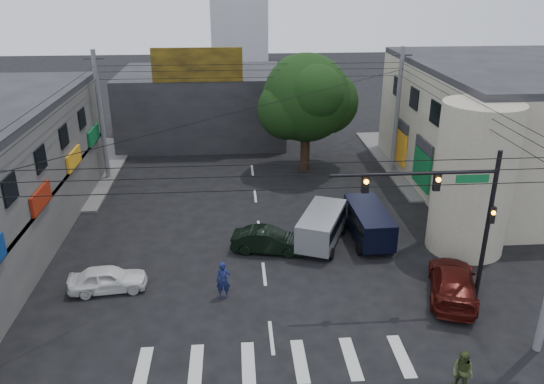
{
  "coord_description": "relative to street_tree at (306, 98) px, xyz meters",
  "views": [
    {
      "loc": [
        -1.29,
        -20.78,
        13.89
      ],
      "look_at": [
        0.54,
        4.0,
        3.58
      ],
      "focal_mm": 35.0,
      "sensor_mm": 36.0,
      "label": 1
    }
  ],
  "objects": [
    {
      "name": "corner_column",
      "position": [
        7.0,
        -13.0,
        -1.47
      ],
      "size": [
        4.0,
        4.0,
        8.0
      ],
      "primitive_type": "cylinder",
      "color": "gray",
      "rests_on": "ground"
    },
    {
      "name": "navy_van",
      "position": [
        2.02,
        -11.76,
        -4.53
      ],
      "size": [
        4.8,
        2.05,
        1.88
      ],
      "primitive_type": null,
      "rotation": [
        0.0,
        0.0,
        1.6
      ],
      "color": "black",
      "rests_on": "ground"
    },
    {
      "name": "billboard",
      "position": [
        -8.0,
        4.1,
        1.83
      ],
      "size": [
        7.0,
        0.3,
        2.6
      ],
      "primitive_type": "cube",
      "color": "olive",
      "rests_on": "building_far"
    },
    {
      "name": "maroon_sedan",
      "position": [
        4.55,
        -17.56,
        -4.75
      ],
      "size": [
        5.06,
        6.24,
        1.45
      ],
      "primitive_type": "imported",
      "rotation": [
        0.0,
        0.0,
        2.82
      ],
      "color": "#3E0C08",
      "rests_on": "ground"
    },
    {
      "name": "pedestrian_olive",
      "position": [
        2.5,
        -23.52,
        -4.62
      ],
      "size": [
        1.41,
        1.39,
        1.71
      ],
      "primitive_type": "imported",
      "rotation": [
        0.0,
        0.0,
        -1.02
      ],
      "color": "#35411E",
      "rests_on": "ground"
    },
    {
      "name": "building_far",
      "position": [
        -8.0,
        9.0,
        -2.47
      ],
      "size": [
        14.0,
        10.0,
        6.0
      ],
      "primitive_type": "cube",
      "color": "#232326",
      "rests_on": "ground"
    },
    {
      "name": "traffic_officer",
      "position": [
        -5.98,
        -16.91,
        -4.57
      ],
      "size": [
        0.67,
        0.45,
        1.8
      ],
      "primitive_type": "imported",
      "rotation": [
        0.0,
        0.0,
        -0.01
      ],
      "color": "#141B48",
      "rests_on": "ground"
    },
    {
      "name": "street_tree",
      "position": [
        0.0,
        0.0,
        0.0
      ],
      "size": [
        6.4,
        6.4,
        8.7
      ],
      "color": "black",
      "rests_on": "ground"
    },
    {
      "name": "building_right",
      "position": [
        14.0,
        -4.0,
        -1.47
      ],
      "size": [
        14.0,
        18.0,
        8.0
      ],
      "primitive_type": "cube",
      "color": "gray",
      "rests_on": "ground"
    },
    {
      "name": "silver_minivan",
      "position": [
        -0.67,
        -12.03,
        -4.53
      ],
      "size": [
        5.69,
        4.96,
        1.89
      ],
      "primitive_type": null,
      "rotation": [
        0.0,
        0.0,
        1.17
      ],
      "color": "gray",
      "rests_on": "ground"
    },
    {
      "name": "sidewalk_far_left",
      "position": [
        -22.0,
        1.0,
        -5.4
      ],
      "size": [
        16.0,
        16.0,
        0.15
      ],
      "primitive_type": "cube",
      "color": "#514F4C",
      "rests_on": "ground"
    },
    {
      "name": "white_compact",
      "position": [
        -11.4,
        -15.89,
        -4.86
      ],
      "size": [
        2.2,
        3.89,
        1.22
      ],
      "primitive_type": "imported",
      "rotation": [
        0.0,
        0.0,
        1.68
      ],
      "color": "white",
      "rests_on": "ground"
    },
    {
      "name": "sidewalk_far_right",
      "position": [
        14.0,
        1.0,
        -5.4
      ],
      "size": [
        16.0,
        16.0,
        0.15
      ],
      "primitive_type": "cube",
      "color": "#514F4C",
      "rests_on": "ground"
    },
    {
      "name": "utility_pole_far_right",
      "position": [
        6.5,
        -1.0,
        -0.87
      ],
      "size": [
        0.32,
        0.32,
        9.2
      ],
      "primitive_type": "cylinder",
      "color": "#59595B",
      "rests_on": "ground"
    },
    {
      "name": "traffic_gantry",
      "position": [
        3.82,
        -18.0,
        -0.64
      ],
      "size": [
        7.1,
        0.35,
        7.2
      ],
      "color": "black",
      "rests_on": "ground"
    },
    {
      "name": "utility_pole_far_left",
      "position": [
        -14.5,
        -1.0,
        -0.87
      ],
      "size": [
        0.32,
        0.32,
        9.2
      ],
      "primitive_type": "cylinder",
      "color": "#59595B",
      "rests_on": "ground"
    },
    {
      "name": "dark_sedan",
      "position": [
        -3.6,
        -12.7,
        -4.82
      ],
      "size": [
        2.96,
        4.52,
        1.31
      ],
      "primitive_type": "imported",
      "rotation": [
        0.0,
        0.0,
        1.37
      ],
      "color": "black",
      "rests_on": "ground"
    },
    {
      "name": "ground",
      "position": [
        -4.0,
        -17.0,
        -5.47
      ],
      "size": [
        160.0,
        160.0,
        0.0
      ],
      "primitive_type": "plane",
      "color": "black",
      "rests_on": "ground"
    }
  ]
}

